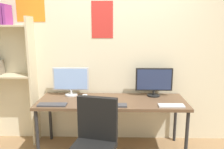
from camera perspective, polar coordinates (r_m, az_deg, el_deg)
wall_back at (r=3.42m, az=0.12°, el=4.75°), size 4.42×0.11×2.60m
desk at (r=3.15m, az=-0.02°, el=-7.40°), size 2.02×0.68×0.74m
bookshelf at (r=3.64m, az=-26.41°, el=3.91°), size 0.83×0.28×2.04m
monitor_left at (r=3.34m, az=-10.28°, el=-1.49°), size 0.52×0.18×0.42m
monitor_right at (r=3.31m, az=10.50°, el=-1.64°), size 0.53×0.18×0.41m
keyboard_left at (r=3.02m, az=-14.76°, el=-7.34°), size 0.36×0.13×0.02m
keyboard_center at (r=2.91m, az=-0.13°, el=-7.71°), size 0.39×0.13×0.02m
keyboard_right at (r=2.99m, az=14.69°, el=-7.57°), size 0.32×0.13×0.02m
computer_mouse at (r=2.97m, az=-7.76°, el=-7.29°), size 0.06×0.10×0.03m
coffee_mug at (r=3.09m, az=-6.82°, el=-5.93°), size 0.11×0.08×0.09m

